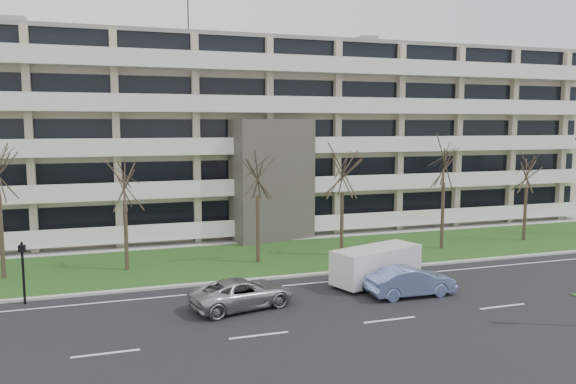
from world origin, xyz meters
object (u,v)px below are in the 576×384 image
object	(u,v)px
white_van	(377,262)
pedestrian_signal	(23,265)
silver_pickup	(242,293)
blue_sedan	(411,281)

from	to	relation	value
white_van	pedestrian_signal	world-z (taller)	pedestrian_signal
white_van	pedestrian_signal	xyz separation A→B (m)	(-17.78, 2.07, 0.74)
silver_pickup	pedestrian_signal	bearing A→B (deg)	56.53
silver_pickup	white_van	distance (m)	8.09
blue_sedan	pedestrian_signal	bearing A→B (deg)	76.50
silver_pickup	blue_sedan	bearing A→B (deg)	-108.28
blue_sedan	white_van	distance (m)	2.61
pedestrian_signal	silver_pickup	bearing A→B (deg)	-2.65
blue_sedan	white_van	world-z (taller)	white_van
blue_sedan	pedestrian_signal	xyz separation A→B (m)	(-18.40, 4.56, 1.20)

